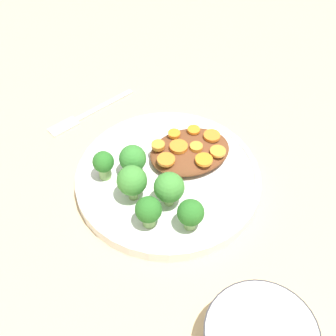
{
  "coord_description": "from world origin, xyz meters",
  "views": [
    {
      "loc": [
        -0.18,
        -0.43,
        0.55
      ],
      "look_at": [
        0.0,
        0.0,
        0.03
      ],
      "focal_mm": 50.0,
      "sensor_mm": 36.0,
      "label": 1
    }
  ],
  "objects": [
    {
      "name": "carrot_slice_8",
      "position": [
        0.08,
        -0.01,
        0.05
      ],
      "size": [
        0.02,
        0.02,
        0.0
      ],
      "primitive_type": "cylinder",
      "color": "orange",
      "rests_on": "stew_mound"
    },
    {
      "name": "carrot_slice_5",
      "position": [
        0.05,
        -0.02,
        0.05
      ],
      "size": [
        0.03,
        0.03,
        0.0
      ],
      "primitive_type": "cylinder",
      "color": "orange",
      "rests_on": "stew_mound"
    },
    {
      "name": "broccoli_floret_1",
      "position": [
        -0.06,
        -0.07,
        0.05
      ],
      "size": [
        0.04,
        0.04,
        0.05
      ],
      "color": "#7FA85B",
      "rests_on": "plate"
    },
    {
      "name": "ground_plane",
      "position": [
        0.0,
        0.0,
        0.0
      ],
      "size": [
        4.0,
        4.0,
        0.0
      ],
      "primitive_type": "plane",
      "color": "tan"
    },
    {
      "name": "carrot_slice_4",
      "position": [
        0.07,
        0.05,
        0.05
      ],
      "size": [
        0.02,
        0.02,
        0.0
      ],
      "primitive_type": "cylinder",
      "color": "orange",
      "rests_on": "stew_mound"
    },
    {
      "name": "broccoli_floret_4",
      "position": [
        -0.05,
        0.02,
        0.05
      ],
      "size": [
        0.04,
        0.04,
        0.05
      ],
      "color": "#7FA85B",
      "rests_on": "plate"
    },
    {
      "name": "carrot_slice_3",
      "position": [
        0.09,
        0.03,
        0.05
      ],
      "size": [
        0.03,
        0.03,
        0.01
      ],
      "primitive_type": "cylinder",
      "color": "orange",
      "rests_on": "stew_mound"
    },
    {
      "name": "carrot_slice_2",
      "position": [
        0.05,
        0.01,
        0.05
      ],
      "size": [
        0.02,
        0.02,
        0.01
      ],
      "primitive_type": "cylinder",
      "color": "orange",
      "rests_on": "stew_mound"
    },
    {
      "name": "carrot_slice_1",
      "position": [
        0.0,
        0.04,
        0.05
      ],
      "size": [
        0.02,
        0.02,
        0.01
      ],
      "primitive_type": "cylinder",
      "color": "orange",
      "rests_on": "stew_mound"
    },
    {
      "name": "stew_mound",
      "position": [
        0.05,
        0.02,
        0.03
      ],
      "size": [
        0.13,
        0.1,
        0.02
      ],
      "primitive_type": "ellipsoid",
      "color": "brown",
      "rests_on": "plate"
    },
    {
      "name": "plate",
      "position": [
        0.0,
        0.0,
        0.01
      ],
      "size": [
        0.28,
        0.28,
        0.02
      ],
      "color": "silver",
      "rests_on": "ground_plane"
    },
    {
      "name": "broccoli_floret_2",
      "position": [
        -0.02,
        -0.05,
        0.05
      ],
      "size": [
        0.04,
        0.04,
        0.06
      ],
      "color": "#7FA85B",
      "rests_on": "plate"
    },
    {
      "name": "fork",
      "position": [
        -0.08,
        0.2,
        0.0
      ],
      "size": [
        0.17,
        0.07,
        0.01
      ],
      "rotation": [
        0.0,
        0.0,
        9.74
      ],
      "color": "#B6B6B6",
      "rests_on": "ground_plane"
    },
    {
      "name": "broccoli_floret_5",
      "position": [
        -0.01,
        -0.1,
        0.05
      ],
      "size": [
        0.04,
        0.04,
        0.05
      ],
      "color": "#7FA85B",
      "rests_on": "plate"
    },
    {
      "name": "carrot_slice_0",
      "position": [
        -0.0,
        0.01,
        0.05
      ],
      "size": [
        0.03,
        0.03,
        0.0
      ],
      "primitive_type": "cylinder",
      "color": "orange",
      "rests_on": "stew_mound"
    },
    {
      "name": "carrot_slice_6",
      "position": [
        0.03,
        0.05,
        0.05
      ],
      "size": [
        0.02,
        0.02,
        0.0
      ],
      "primitive_type": "cylinder",
      "color": "orange",
      "rests_on": "stew_mound"
    },
    {
      "name": "broccoli_floret_3",
      "position": [
        -0.09,
        0.03,
        0.05
      ],
      "size": [
        0.03,
        0.03,
        0.05
      ],
      "color": "#7FA85B",
      "rests_on": "plate"
    },
    {
      "name": "carrot_slice_7",
      "position": [
        0.03,
        0.02,
        0.05
      ],
      "size": [
        0.03,
        0.03,
        0.01
      ],
      "primitive_type": "cylinder",
      "color": "orange",
      "rests_on": "stew_mound"
    },
    {
      "name": "broccoli_floret_0",
      "position": [
        -0.06,
        -0.02,
        0.06
      ],
      "size": [
        0.04,
        0.04,
        0.06
      ],
      "color": "#759E51",
      "rests_on": "plate"
    }
  ]
}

